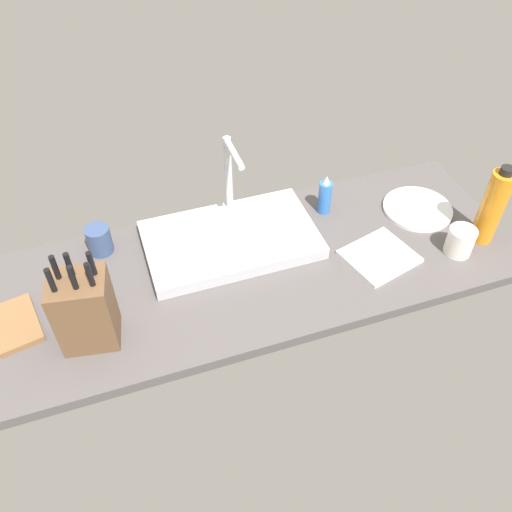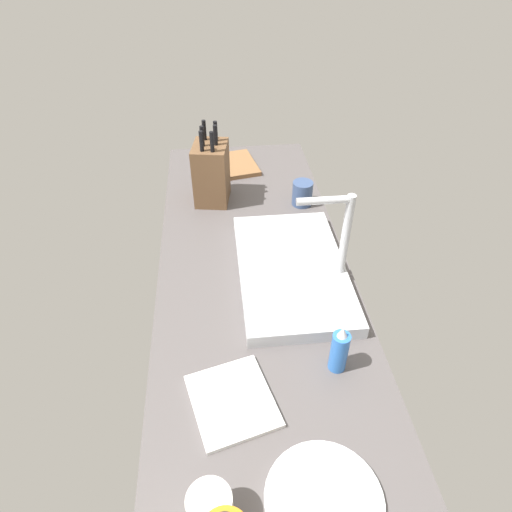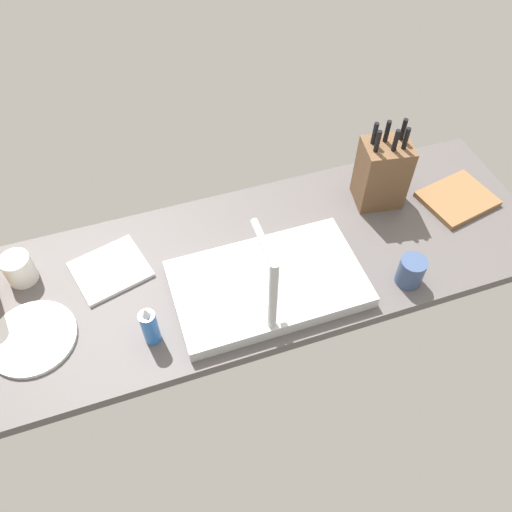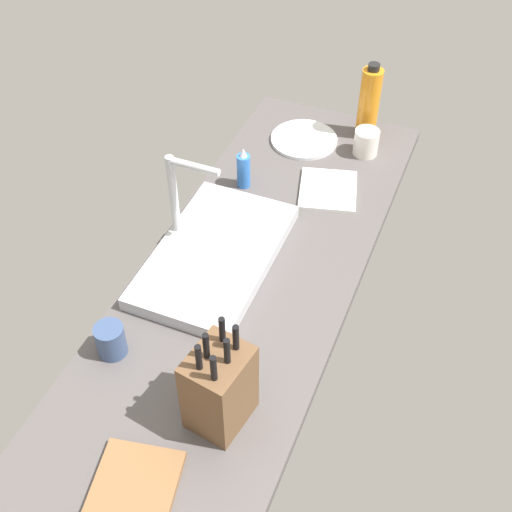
% 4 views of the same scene
% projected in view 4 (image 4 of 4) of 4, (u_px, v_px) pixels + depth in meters
% --- Properties ---
extents(countertop_slab, '(1.74, 0.59, 0.04)m').
position_uv_depth(countertop_slab, '(248.00, 278.00, 1.86)').
color(countertop_slab, '#514C4C').
rests_on(countertop_slab, ground).
extents(sink_basin, '(0.53, 0.31, 0.04)m').
position_uv_depth(sink_basin, '(215.00, 255.00, 1.87)').
color(sink_basin, '#B7BABF').
rests_on(sink_basin, countertop_slab).
extents(faucet, '(0.06, 0.16, 0.30)m').
position_uv_depth(faucet, '(179.00, 194.00, 1.81)').
color(faucet, '#B7BABF').
rests_on(faucet, countertop_slab).
extents(knife_block, '(0.16, 0.14, 0.29)m').
position_uv_depth(knife_block, '(219.00, 387.00, 1.45)').
color(knife_block, brown).
rests_on(knife_block, countertop_slab).
extents(cutting_board, '(0.25, 0.21, 0.02)m').
position_uv_depth(cutting_board, '(133.00, 493.00, 1.39)').
color(cutting_board, brown).
rests_on(cutting_board, countertop_slab).
extents(soap_bottle, '(0.04, 0.04, 0.14)m').
position_uv_depth(soap_bottle, '(244.00, 170.00, 2.07)').
color(soap_bottle, blue).
rests_on(soap_bottle, countertop_slab).
extents(water_bottle, '(0.07, 0.07, 0.27)m').
position_uv_depth(water_bottle, '(369.00, 103.00, 2.22)').
color(water_bottle, orange).
rests_on(water_bottle, countertop_slab).
extents(dinner_plate, '(0.23, 0.23, 0.01)m').
position_uv_depth(dinner_plate, '(304.00, 139.00, 2.28)').
color(dinner_plate, white).
rests_on(dinner_plate, countertop_slab).
extents(dish_towel, '(0.24, 0.22, 0.01)m').
position_uv_depth(dish_towel, '(328.00, 190.00, 2.09)').
color(dish_towel, white).
rests_on(dish_towel, countertop_slab).
extents(coffee_mug, '(0.07, 0.07, 0.09)m').
position_uv_depth(coffee_mug, '(111.00, 340.00, 1.62)').
color(coffee_mug, '#384C75').
rests_on(coffee_mug, countertop_slab).
extents(ceramic_cup, '(0.08, 0.08, 0.09)m').
position_uv_depth(ceramic_cup, '(366.00, 142.00, 2.20)').
color(ceramic_cup, silver).
rests_on(ceramic_cup, countertop_slab).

